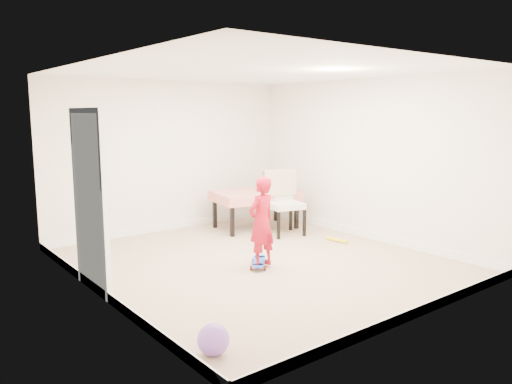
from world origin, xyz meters
TOP-DOWN VIEW (x-y plane):
  - ground at (0.00, 0.00)m, footprint 5.00×5.00m
  - ceiling at (0.00, 0.00)m, footprint 4.50×5.00m
  - wall_back at (0.00, 2.48)m, footprint 4.50×0.04m
  - wall_front at (0.00, -2.48)m, footprint 4.50×0.04m
  - wall_left at (-2.23, 0.00)m, footprint 0.04×5.00m
  - wall_right at (2.23, 0.00)m, footprint 0.04×5.00m
  - door at (-2.22, 0.30)m, footprint 0.11×0.94m
  - baseboard_back at (0.00, 2.49)m, footprint 4.50×0.02m
  - baseboard_front at (0.00, -2.49)m, footprint 4.50×0.02m
  - baseboard_left at (-2.24, 0.00)m, footprint 0.02×5.00m
  - baseboard_right at (2.24, 0.00)m, footprint 0.02×5.00m
  - dining_table at (1.22, 1.65)m, footprint 1.59×1.16m
  - dining_chair at (1.32, 0.97)m, footprint 0.73×0.79m
  - skateboard at (-0.14, -0.18)m, footprint 0.54×0.57m
  - child at (-0.17, -0.26)m, footprint 0.48×0.35m
  - balloon at (-1.99, -1.89)m, footprint 0.28×0.28m
  - foam_toy at (1.65, 0.07)m, footprint 0.11×0.40m

SIDE VIEW (x-z plane):
  - ground at x=0.00m, z-range 0.00..0.00m
  - foam_toy at x=1.65m, z-range 0.00..0.06m
  - skateboard at x=-0.14m, z-range 0.00..0.09m
  - baseboard_back at x=0.00m, z-range 0.00..0.12m
  - baseboard_front at x=0.00m, z-range 0.00..0.12m
  - baseboard_left at x=-2.24m, z-range 0.00..0.12m
  - baseboard_right at x=2.24m, z-range 0.00..0.12m
  - balloon at x=-1.99m, z-range 0.00..0.28m
  - dining_table at x=1.22m, z-range 0.00..0.68m
  - dining_chair at x=1.32m, z-range 0.00..1.09m
  - child at x=-0.17m, z-range 0.00..1.20m
  - door at x=-2.22m, z-range -0.03..2.08m
  - wall_back at x=0.00m, z-range 0.00..2.60m
  - wall_front at x=0.00m, z-range 0.00..2.60m
  - wall_left at x=-2.23m, z-range 0.00..2.60m
  - wall_right at x=2.23m, z-range 0.00..2.60m
  - ceiling at x=0.00m, z-range 2.56..2.60m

